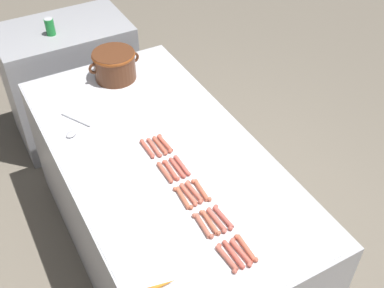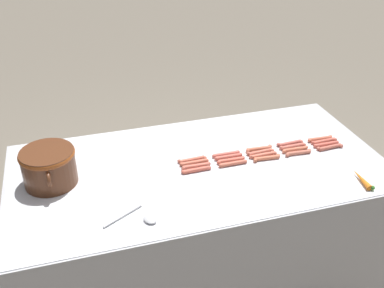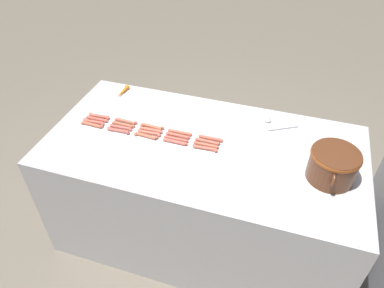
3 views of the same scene
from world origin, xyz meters
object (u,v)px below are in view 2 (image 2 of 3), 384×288
at_px(hot_dog_4, 196,170).
at_px(hot_dog_19, 192,160).
at_px(hot_dog_5, 326,144).
at_px(hot_dog_6, 295,149).
at_px(hot_dog_9, 196,166).
at_px(hot_dog_13, 228,157).
at_px(hot_dog_2, 267,158).
at_px(hot_dog_17, 259,149).
at_px(hot_dog_10, 324,141).
at_px(hot_dog_18, 226,154).
at_px(hot_dog_3, 233,163).
at_px(hot_dog_15, 320,139).
at_px(hot_dog_0, 330,147).
at_px(hot_dog_12, 260,152).
at_px(carrot, 362,179).
at_px(hot_dog_14, 194,163).
at_px(hot_dog_1, 298,153).
at_px(bean_pot, 49,165).
at_px(serving_spoon, 141,218).
at_px(hot_dog_11, 293,146).
at_px(hot_dog_16, 290,143).
at_px(hot_dog_7, 263,155).
at_px(hot_dog_8, 231,160).

height_order(hot_dog_4, hot_dog_19, same).
height_order(hot_dog_5, hot_dog_6, same).
relative_size(hot_dog_9, hot_dog_13, 1.00).
height_order(hot_dog_2, hot_dog_17, same).
bearing_deg(hot_dog_10, hot_dog_18, 87.16).
relative_size(hot_dog_3, hot_dog_18, 1.00).
bearing_deg(hot_dog_19, hot_dog_6, -96.19).
bearing_deg(hot_dog_5, hot_dog_15, 0.91).
xyz_separation_m(hot_dog_0, hot_dog_6, (0.04, 0.21, 0.00)).
xyz_separation_m(hot_dog_9, hot_dog_18, (0.07, -0.20, 0.00)).
distance_m(hot_dog_5, hot_dog_18, 0.61).
bearing_deg(hot_dog_12, carrot, -135.52).
bearing_deg(hot_dog_9, hot_dog_3, -99.73).
bearing_deg(hot_dog_6, hot_dog_0, -99.94).
relative_size(hot_dog_5, hot_dog_18, 1.00).
bearing_deg(hot_dog_17, hot_dog_15, -89.88).
distance_m(hot_dog_3, hot_dog_14, 0.21).
height_order(hot_dog_1, hot_dog_14, same).
bearing_deg(hot_dog_19, hot_dog_17, -89.83).
height_order(hot_dog_2, bean_pot, bean_pot).
height_order(hot_dog_6, serving_spoon, hot_dog_6).
distance_m(hot_dog_11, hot_dog_17, 0.20).
xyz_separation_m(hot_dog_10, hot_dog_13, (0.00, 0.61, 0.00)).
xyz_separation_m(hot_dog_6, hot_dog_16, (0.07, -0.00, 0.00)).
distance_m(hot_dog_3, bean_pot, 0.97).
bearing_deg(hot_dog_0, hot_dog_13, 83.23).
bearing_deg(hot_dog_2, hot_dog_11, -69.84).
bearing_deg(hot_dog_18, serving_spoon, 125.55).
bearing_deg(hot_dog_3, hot_dog_7, -80.23).
xyz_separation_m(hot_dog_6, bean_pot, (0.08, 1.36, 0.10)).
bearing_deg(hot_dog_15, hot_dog_6, 108.45).
bearing_deg(hot_dog_1, carrot, -150.39).
relative_size(hot_dog_4, serving_spoon, 0.66).
distance_m(hot_dog_19, bean_pot, 0.76).
distance_m(hot_dog_1, hot_dog_16, 0.11).
bearing_deg(hot_dog_15, hot_dog_17, 90.12).
relative_size(hot_dog_19, carrot, 0.92).
bearing_deg(hot_dog_8, hot_dog_15, -83.41).
bearing_deg(hot_dog_12, hot_dog_11, -88.73).
height_order(hot_dog_2, hot_dog_13, same).
relative_size(hot_dog_10, hot_dog_12, 1.00).
bearing_deg(carrot, serving_spoon, 88.54).
bearing_deg(hot_dog_17, hot_dog_9, 99.66).
relative_size(hot_dog_2, hot_dog_15, 1.00).
bearing_deg(hot_dog_1, hot_dog_13, 79.38).
bearing_deg(hot_dog_7, hot_dog_8, 89.67).
distance_m(hot_dog_9, bean_pot, 0.77).
bearing_deg(carrot, hot_dog_18, 53.46).
distance_m(hot_dog_3, hot_dog_6, 0.40).
height_order(hot_dog_15, hot_dog_19, same).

